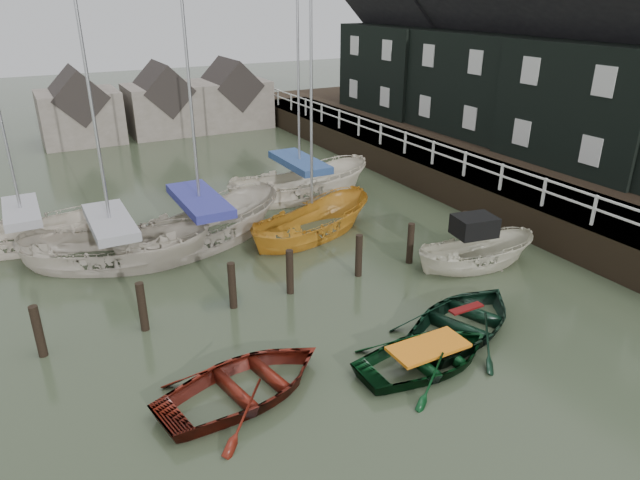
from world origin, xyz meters
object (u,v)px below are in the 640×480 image
sailboat_d (300,195)px  rowboat_dkgreen (464,330)px  rowboat_green (427,365)px  motorboat (474,263)px  sailboat_e (29,245)px  sailboat_b (203,240)px  rowboat_red (246,395)px  sailboat_c (312,233)px  sailboat_a (116,261)px

sailboat_d → rowboat_dkgreen: bearing=174.7°
rowboat_green → sailboat_d: bearing=-13.1°
motorboat → rowboat_dkgreen: bearing=143.6°
sailboat_e → rowboat_green: bearing=-137.3°
sailboat_e → sailboat_d: bearing=-78.6°
motorboat → sailboat_b: sailboat_b is taller
sailboat_b → sailboat_e: sailboat_b is taller
rowboat_green → sailboat_b: size_ratio=0.30×
rowboat_red → rowboat_green: (4.27, -1.03, 0.00)m
motorboat → sailboat_e: sailboat_e is taller
rowboat_dkgreen → sailboat_d: size_ratio=0.37×
rowboat_red → sailboat_c: 9.43m
rowboat_green → rowboat_dkgreen: size_ratio=0.89×
motorboat → sailboat_a: 11.89m
sailboat_b → sailboat_a: bearing=76.0°
rowboat_red → sailboat_e: 11.89m
sailboat_a → sailboat_c: size_ratio=1.07×
rowboat_dkgreen → sailboat_e: bearing=20.0°
rowboat_green → rowboat_dkgreen: bearing=-67.6°
sailboat_c → sailboat_d: size_ratio=0.98×
sailboat_a → rowboat_green: bearing=-125.5°
motorboat → sailboat_b: bearing=59.1°
rowboat_dkgreen → sailboat_c: size_ratio=0.38×
rowboat_red → rowboat_green: 4.39m
sailboat_c → sailboat_d: (1.51, 4.06, 0.04)m
rowboat_red → sailboat_d: 13.65m
motorboat → sailboat_a: sailboat_a is taller
motorboat → sailboat_d: sailboat_d is taller
rowboat_dkgreen → motorboat: motorboat is taller
sailboat_c → sailboat_e: size_ratio=1.17×
motorboat → sailboat_a: size_ratio=0.37×
sailboat_d → sailboat_c: bearing=159.2°
rowboat_red → sailboat_a: bearing=-2.3°
motorboat → sailboat_c: (-3.42, 4.99, -0.08)m
sailboat_d → rowboat_red: bearing=148.1°
sailboat_e → motorboat: bearing=-114.6°
rowboat_red → sailboat_e: bearing=7.6°
motorboat → sailboat_b: (-7.26, 6.17, -0.04)m
rowboat_red → sailboat_c: (5.62, 7.58, 0.02)m
rowboat_dkgreen → sailboat_a: bearing=19.7°
rowboat_dkgreen → motorboat: (2.93, 2.84, 0.10)m
rowboat_green → motorboat: 5.99m
rowboat_dkgreen → sailboat_a: sailboat_a is taller
rowboat_green → motorboat: bearing=-53.3°
rowboat_red → sailboat_b: (1.78, 8.75, 0.06)m
rowboat_red → sailboat_a: sailboat_a is taller
sailboat_d → sailboat_b: bearing=117.9°
rowboat_red → sailboat_c: size_ratio=0.37×
rowboat_red → sailboat_b: size_ratio=0.33×
sailboat_b → sailboat_c: (3.84, -1.18, -0.04)m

